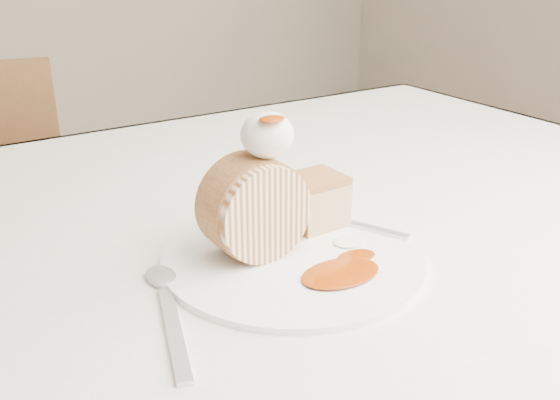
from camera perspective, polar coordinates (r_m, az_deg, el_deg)
table at (r=0.80m, az=-4.18°, el=-7.19°), size 1.40×0.90×0.75m
plate at (r=0.65m, az=1.21°, el=-5.17°), size 0.28×0.28×0.01m
roulade_slice at (r=0.63m, az=-2.32°, el=-0.74°), size 0.10×0.06×0.10m
cake_chunk at (r=0.71m, az=3.24°, el=-0.32°), size 0.06×0.06×0.05m
whipped_cream at (r=0.62m, az=-1.17°, el=5.95°), size 0.05×0.05×0.05m
caramel_drizzle at (r=0.59m, az=-0.74°, el=7.96°), size 0.03×0.02×0.01m
caramel_pool at (r=0.61m, az=5.56°, el=-6.65°), size 0.09×0.06×0.00m
fork at (r=0.72m, az=7.37°, el=-2.34°), size 0.09×0.16×0.00m
spoon at (r=0.55m, az=-9.66°, el=-11.73°), size 0.08×0.18×0.00m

